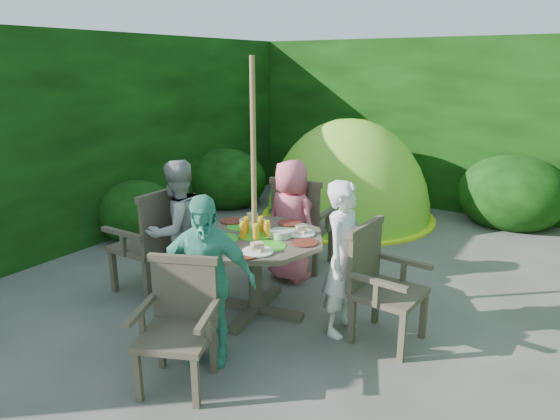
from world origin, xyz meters
The scene contains 13 objects.
ground centered at (0.00, 0.00, 0.00)m, with size 60.00×60.00×0.00m, color #4D4B45.
hedge_enclosure centered at (0.00, 1.33, 1.25)m, with size 9.00×9.00×2.50m.
patio_table centered at (-0.86, -0.66, 0.61)m, with size 1.41×1.41×0.86m.
parasol_pole centered at (-0.86, -0.66, 1.10)m, with size 0.04×0.04×2.20m, color brown.
garden_chair_right centered at (0.22, -0.47, 0.48)m, with size 0.52×0.57×0.91m.
garden_chair_left centered at (-1.94, -0.84, 0.53)m, with size 0.54×0.60×0.99m.
garden_chair_back centered at (-1.03, 0.42, 0.52)m, with size 0.64×0.58×0.97m.
garden_chair_front centered at (-0.71, -1.76, 0.45)m, with size 0.64×0.61×0.84m.
child_right centered at (-0.07, -0.54, 0.64)m, with size 0.47×0.31×1.28m, color white.
child_left centered at (-1.65, -0.78, 0.66)m, with size 0.64×0.50×1.31m, color #A1A19B.
child_back centered at (-0.98, 0.13, 0.62)m, with size 0.61×0.39×1.24m, color #EA6077.
child_front centered at (-0.74, -1.45, 0.64)m, with size 0.75×0.31×1.28m, color #4BAF90.
dome_tent centered at (-1.42, 2.38, 0.00)m, with size 2.47×2.47×2.83m.
Camera 1 is at (1.52, -3.93, 2.14)m, focal length 32.00 mm.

